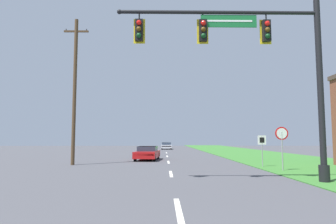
% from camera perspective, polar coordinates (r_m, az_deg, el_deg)
% --- Properties ---
extents(grass_verge_right, '(10.00, 110.00, 0.04)m').
position_cam_1_polar(grass_verge_right, '(33.84, 18.11, -7.99)').
color(grass_verge_right, '#38752D').
rests_on(grass_verge_right, ground).
extents(road_center_line, '(0.16, 34.80, 0.01)m').
position_cam_1_polar(road_center_line, '(24.06, 0.09, -9.53)').
color(road_center_line, silver).
rests_on(road_center_line, ground).
extents(signal_mast, '(9.07, 0.47, 8.24)m').
position_cam_1_polar(signal_mast, '(13.85, 17.97, 9.05)').
color(signal_mast, black).
rests_on(signal_mast, grass_verge_right).
extents(car_ahead, '(2.20, 4.61, 1.19)m').
position_cam_1_polar(car_ahead, '(26.57, -3.95, -7.81)').
color(car_ahead, black).
rests_on(car_ahead, ground).
extents(far_car, '(1.82, 4.64, 1.19)m').
position_cam_1_polar(far_car, '(54.49, -0.30, -6.46)').
color(far_car, black).
rests_on(far_car, ground).
extents(stop_sign, '(0.76, 0.07, 2.50)m').
position_cam_1_polar(stop_sign, '(18.61, 20.87, -4.75)').
color(stop_sign, gray).
rests_on(stop_sign, grass_verge_right).
extents(route_sign_post, '(0.55, 0.06, 2.03)m').
position_cam_1_polar(route_sign_post, '(20.78, 17.47, -5.78)').
color(route_sign_post, gray).
rests_on(route_sign_post, grass_verge_right).
extents(utility_pole_near, '(1.80, 0.26, 10.67)m').
position_cam_1_polar(utility_pole_near, '(22.81, -17.35, 4.30)').
color(utility_pole_near, '#4C3823').
rests_on(utility_pole_near, ground).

